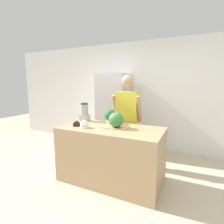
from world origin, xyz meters
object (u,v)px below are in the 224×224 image
(watermelon, at_px, (116,120))
(bowl_cream, at_px, (84,125))
(person, at_px, (127,119))
(bowl_cherries, at_px, (77,124))
(refrigerator, at_px, (114,112))
(potted_plant, at_px, (110,116))
(blender, at_px, (85,112))

(watermelon, distance_m, bowl_cream, 0.51)
(person, relative_size, bowl_cherries, 14.58)
(bowl_cream, bearing_deg, refrigerator, 97.91)
(refrigerator, distance_m, person, 0.94)
(refrigerator, distance_m, bowl_cream, 1.58)
(person, xyz_separation_m, bowl_cream, (-0.40, -0.86, 0.04))
(refrigerator, bearing_deg, potted_plant, -68.05)
(watermelon, xyz_separation_m, bowl_cream, (-0.46, -0.21, -0.08))
(refrigerator, relative_size, watermelon, 7.59)
(bowl_cherries, bearing_deg, bowl_cream, -15.07)
(person, relative_size, blender, 5.19)
(person, relative_size, bowl_cream, 12.77)
(blender, bearing_deg, refrigerator, 85.34)
(bowl_cherries, xyz_separation_m, potted_plant, (0.42, 0.42, 0.10))
(watermelon, bearing_deg, refrigerator, 116.47)
(refrigerator, xyz_separation_m, potted_plant, (0.44, -1.10, 0.12))
(bowl_cream, bearing_deg, potted_plant, 64.44)
(watermelon, height_order, bowl_cherries, watermelon)
(person, height_order, bowl_cream, person)
(watermelon, xyz_separation_m, blender, (-0.77, 0.25, 0.03))
(bowl_cherries, relative_size, blender, 0.36)
(blender, height_order, potted_plant, blender)
(watermelon, relative_size, bowl_cream, 1.74)
(watermelon, relative_size, potted_plant, 0.95)
(bowl_cherries, bearing_deg, watermelon, 13.36)
(potted_plant, bearing_deg, watermelon, -48.15)
(person, relative_size, watermelon, 7.32)
(watermelon, distance_m, potted_plant, 0.35)
(potted_plant, bearing_deg, bowl_cherries, -135.16)
(refrigerator, height_order, blender, refrigerator)
(bowl_cream, relative_size, blender, 0.41)
(refrigerator, relative_size, bowl_cherries, 15.10)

